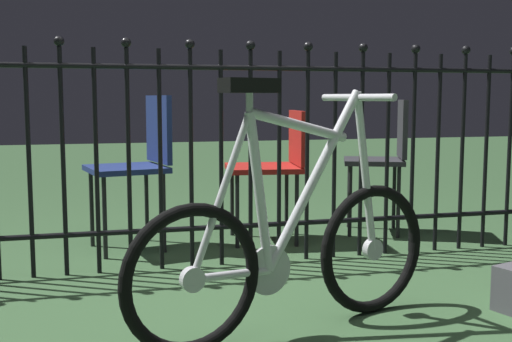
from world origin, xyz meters
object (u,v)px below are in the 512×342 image
Objects in this scene: chair_charcoal at (386,152)px; chair_red at (276,160)px; chair_navy at (140,156)px; bicycle at (290,246)px.

chair_red is (-0.73, -0.03, -0.03)m from chair_charcoal.
chair_charcoal is 1.53m from chair_navy.
chair_red is 0.90× the size of chair_navy.
chair_charcoal is (1.11, 1.49, 0.20)m from bicycle.
chair_charcoal is 1.08× the size of chair_red.
bicycle is at bearing -74.14° from chair_navy.
chair_red is (0.38, 1.46, 0.17)m from bicycle.
bicycle is 1.46× the size of chair_navy.
chair_navy reaches higher than chair_charcoal.
chair_navy is at bearing 179.11° from chair_red.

